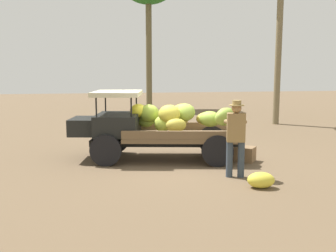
% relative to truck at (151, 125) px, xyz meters
% --- Properties ---
extents(ground_plane, '(60.00, 60.00, 0.00)m').
position_rel_truck_xyz_m(ground_plane, '(-0.55, 0.36, -0.92)').
color(ground_plane, brown).
extents(truck, '(4.63, 2.40, 1.84)m').
position_rel_truck_xyz_m(truck, '(0.00, 0.00, 0.00)').
color(truck, black).
rests_on(truck, ground).
extents(farmer, '(0.54, 0.50, 1.74)m').
position_rel_truck_xyz_m(farmer, '(-1.66, 2.07, 0.07)').
color(farmer, '#35404D').
rests_on(farmer, ground).
extents(wooden_crate, '(0.65, 0.63, 0.39)m').
position_rel_truck_xyz_m(wooden_crate, '(-2.44, 0.66, -0.73)').
color(wooden_crate, brown).
rests_on(wooden_crate, ground).
extents(loose_banana_bunch, '(0.62, 0.47, 0.34)m').
position_rel_truck_xyz_m(loose_banana_bunch, '(-1.91, 2.95, -0.76)').
color(loose_banana_bunch, yellow).
rests_on(loose_banana_bunch, ground).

